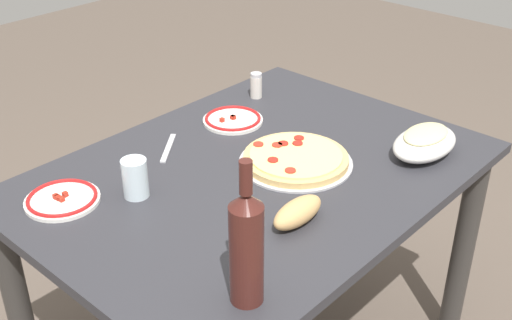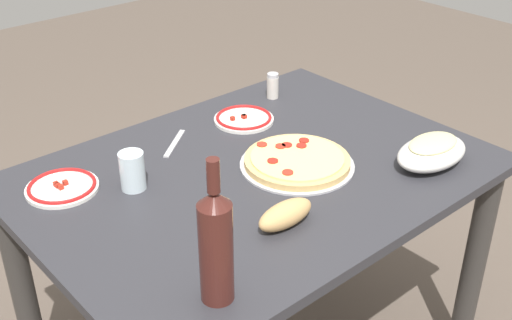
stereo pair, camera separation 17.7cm
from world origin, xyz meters
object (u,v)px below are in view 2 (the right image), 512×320
(spice_shaker, at_px, (273,86))
(pepperoni_pizza, at_px, (297,161))
(side_plate_far, at_px, (244,118))
(dining_table, at_px, (256,207))
(side_plate_near, at_px, (62,187))
(baked_pasta_dish, at_px, (432,151))
(water_glass, at_px, (132,171))
(bread_loaf, at_px, (285,214))
(wine_bottle, at_px, (216,244))

(spice_shaker, bearing_deg, pepperoni_pizza, -124.01)
(pepperoni_pizza, xyz_separation_m, side_plate_far, (0.07, 0.31, -0.01))
(dining_table, relative_size, side_plate_near, 6.58)
(baked_pasta_dish, distance_m, side_plate_near, 1.01)
(pepperoni_pizza, height_order, spice_shaker, spice_shaker)
(dining_table, height_order, water_glass, water_glass)
(pepperoni_pizza, relative_size, water_glass, 3.08)
(baked_pasta_dish, bearing_deg, side_plate_near, 146.83)
(side_plate_far, bearing_deg, bread_loaf, -120.23)
(bread_loaf, bearing_deg, spice_shaker, 49.98)
(spice_shaker, bearing_deg, side_plate_near, -174.65)
(baked_pasta_dish, height_order, side_plate_far, baked_pasta_dish)
(water_glass, bearing_deg, side_plate_far, 13.71)
(pepperoni_pizza, xyz_separation_m, wine_bottle, (-0.50, -0.28, 0.12))
(bread_loaf, bearing_deg, side_plate_near, 123.57)
(baked_pasta_dish, relative_size, wine_bottle, 0.74)
(dining_table, xyz_separation_m, side_plate_near, (-0.45, 0.25, 0.13))
(dining_table, relative_size, baked_pasta_dish, 5.21)
(pepperoni_pizza, relative_size, spice_shaker, 3.68)
(water_glass, height_order, bread_loaf, water_glass)
(side_plate_near, bearing_deg, water_glass, -38.12)
(side_plate_near, xyz_separation_m, bread_loaf, (0.33, -0.50, 0.02))
(dining_table, relative_size, pepperoni_pizza, 3.91)
(spice_shaker, bearing_deg, water_glass, -164.00)
(dining_table, xyz_separation_m, spice_shaker, (0.36, 0.33, 0.17))
(side_plate_far, xyz_separation_m, bread_loaf, (-0.29, -0.50, 0.02))
(side_plate_near, bearing_deg, bread_loaf, -56.43)
(dining_table, xyz_separation_m, side_plate_far, (0.17, 0.25, 0.13))
(baked_pasta_dish, height_order, water_glass, water_glass)
(wine_bottle, distance_m, side_plate_far, 0.83)
(baked_pasta_dish, relative_size, spice_shaker, 2.76)
(water_glass, height_order, spice_shaker, water_glass)
(wine_bottle, bearing_deg, spice_shaker, 41.29)
(bread_loaf, bearing_deg, dining_table, 63.80)
(side_plate_far, bearing_deg, wine_bottle, -133.85)
(side_plate_near, relative_size, spice_shaker, 2.19)
(pepperoni_pizza, height_order, side_plate_far, pepperoni_pizza)
(wine_bottle, bearing_deg, dining_table, 40.32)
(bread_loaf, height_order, spice_shaker, spice_shaker)
(bread_loaf, xyz_separation_m, spice_shaker, (0.48, 0.58, 0.01))
(water_glass, bearing_deg, wine_bottle, -101.31)
(baked_pasta_dish, xyz_separation_m, side_plate_far, (-0.22, 0.55, -0.03))
(water_glass, distance_m, bread_loaf, 0.43)
(water_glass, relative_size, bread_loaf, 0.65)
(pepperoni_pizza, xyz_separation_m, bread_loaf, (-0.22, -0.19, 0.02))
(baked_pasta_dish, xyz_separation_m, spice_shaker, (-0.03, 0.63, 0.00))
(side_plate_near, bearing_deg, pepperoni_pizza, -29.55)
(dining_table, xyz_separation_m, water_glass, (-0.31, 0.14, 0.18))
(water_glass, relative_size, spice_shaker, 1.20)
(pepperoni_pizza, relative_size, side_plate_near, 1.68)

